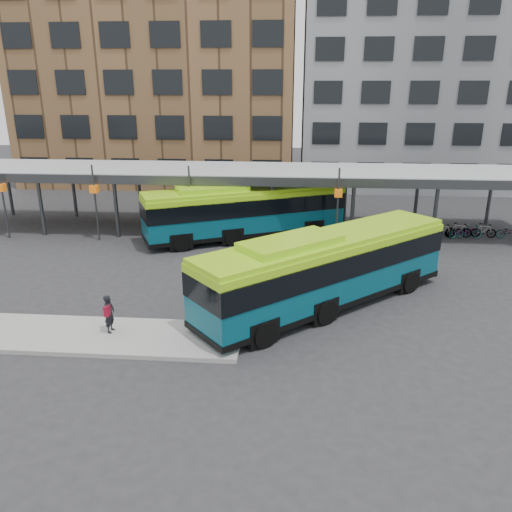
{
  "coord_description": "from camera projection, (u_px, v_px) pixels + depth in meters",
  "views": [
    {
      "loc": [
        3.43,
        -19.93,
        9.44
      ],
      "look_at": [
        1.67,
        2.15,
        1.8
      ],
      "focal_mm": 35.0,
      "sensor_mm": 36.0,
      "label": 1
    }
  ],
  "objects": [
    {
      "name": "bus_front",
      "position": [
        326.0,
        268.0,
        21.83
      ],
      "size": [
        11.44,
        10.55,
        3.54
      ],
      "rotation": [
        0.0,
        0.0,
        0.72
      ],
      "color": "#08495B",
      "rests_on": "ground"
    },
    {
      "name": "canopy",
      "position": [
        243.0,
        173.0,
        32.97
      ],
      "size": [
        40.0,
        6.53,
        4.8
      ],
      "color": "#999B9E",
      "rests_on": "ground"
    },
    {
      "name": "building_grey",
      "position": [
        429.0,
        78.0,
        47.81
      ],
      "size": [
        24.0,
        14.0,
        20.0
      ],
      "primitive_type": "cube",
      "color": "slate",
      "rests_on": "ground"
    },
    {
      "name": "ground",
      "position": [
        215.0,
        309.0,
        22.12
      ],
      "size": [
        120.0,
        120.0,
        0.0
      ],
      "primitive_type": "plane",
      "color": "#28282B",
      "rests_on": "ground"
    },
    {
      "name": "boarding_island",
      "position": [
        65.0,
        335.0,
        19.67
      ],
      "size": [
        14.0,
        3.0,
        0.18
      ],
      "primitive_type": "cube",
      "color": "gray",
      "rests_on": "ground"
    },
    {
      "name": "pedestrian",
      "position": [
        109.0,
        313.0,
        19.48
      ],
      "size": [
        0.41,
        0.62,
        1.54
      ],
      "rotation": [
        0.0,
        0.0,
        1.5
      ],
      "color": "black",
      "rests_on": "boarding_island"
    },
    {
      "name": "bike_rack",
      "position": [
        453.0,
        231.0,
        32.25
      ],
      "size": [
        8.1,
        1.27,
        1.06
      ],
      "color": "slate",
      "rests_on": "ground"
    },
    {
      "name": "building_brick",
      "position": [
        163.0,
        68.0,
        49.43
      ],
      "size": [
        26.0,
        14.0,
        22.0
      ],
      "primitive_type": "cube",
      "color": "brown",
      "rests_on": "ground"
    },
    {
      "name": "bus_rear",
      "position": [
        245.0,
        210.0,
        31.78
      ],
      "size": [
        12.82,
        7.97,
        3.55
      ],
      "rotation": [
        0.0,
        0.0,
        0.44
      ],
      "color": "#08495B",
      "rests_on": "ground"
    }
  ]
}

